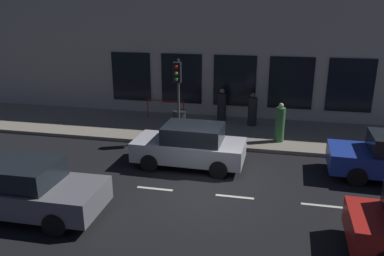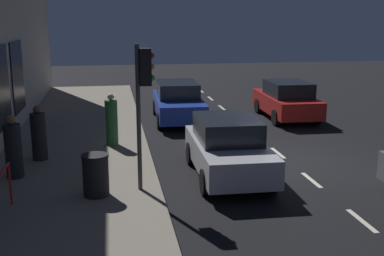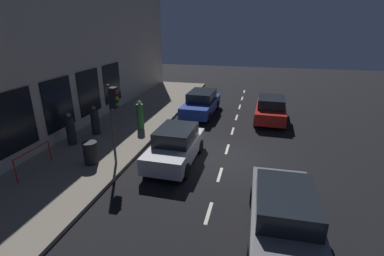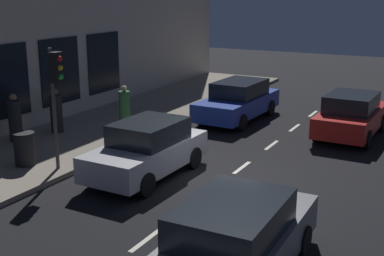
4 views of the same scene
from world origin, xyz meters
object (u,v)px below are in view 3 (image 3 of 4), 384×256
(traffic_light, at_px, (113,107))
(parked_car_2, at_px, (284,213))
(parked_car_1, at_px, (201,103))
(pedestrian_1, at_px, (71,130))
(parked_car_3, at_px, (175,146))
(trash_bin, at_px, (91,153))
(parked_car_0, at_px, (271,109))
(pedestrian_0, at_px, (140,116))
(pedestrian_2, at_px, (95,121))

(traffic_light, height_order, parked_car_2, traffic_light)
(parked_car_1, distance_m, pedestrian_1, 8.58)
(parked_car_3, xyz_separation_m, trash_bin, (3.43, 1.26, -0.15))
(traffic_light, distance_m, parked_car_2, 7.46)
(trash_bin, bearing_deg, parked_car_1, -110.08)
(parked_car_0, relative_size, pedestrian_0, 2.50)
(pedestrian_0, height_order, trash_bin, pedestrian_0)
(traffic_light, bearing_deg, trash_bin, 11.23)
(parked_car_3, height_order, pedestrian_0, pedestrian_0)
(parked_car_0, bearing_deg, pedestrian_0, -151.78)
(traffic_light, relative_size, pedestrian_0, 2.06)
(parked_car_3, relative_size, pedestrian_0, 2.44)
(parked_car_3, distance_m, trash_bin, 3.66)
(traffic_light, distance_m, trash_bin, 2.37)
(parked_car_1, bearing_deg, pedestrian_2, 50.03)
(parked_car_2, relative_size, trash_bin, 4.65)
(parked_car_3, height_order, pedestrian_2, pedestrian_2)
(traffic_light, xyz_separation_m, parked_car_0, (-6.48, -7.88, -1.90))
(pedestrian_0, bearing_deg, parked_car_0, 135.03)
(traffic_light, height_order, parked_car_1, traffic_light)
(parked_car_0, relative_size, parked_car_1, 0.90)
(parked_car_2, height_order, trash_bin, parked_car_2)
(parked_car_1, height_order, pedestrian_1, pedestrian_1)
(parked_car_2, bearing_deg, parked_car_1, 112.10)
(parked_car_1, relative_size, pedestrian_2, 2.93)
(traffic_light, xyz_separation_m, parked_car_3, (-2.26, -1.03, -1.90))
(parked_car_3, relative_size, pedestrian_2, 2.56)
(traffic_light, relative_size, trash_bin, 3.52)
(pedestrian_2, bearing_deg, pedestrian_0, -169.91)
(parked_car_0, relative_size, trash_bin, 4.27)
(pedestrian_2, relative_size, trash_bin, 1.62)
(parked_car_1, bearing_deg, pedestrian_0, 58.07)
(traffic_light, height_order, parked_car_3, traffic_light)
(pedestrian_2, bearing_deg, parked_car_3, 137.62)
(pedestrian_0, xyz_separation_m, pedestrian_1, (2.48, 2.82, -0.02))
(traffic_light, distance_m, parked_car_0, 10.37)
(parked_car_0, distance_m, parked_car_2, 10.72)
(parked_car_2, distance_m, pedestrian_1, 10.75)
(parked_car_0, distance_m, parked_car_3, 8.04)
(parked_car_0, xyz_separation_m, pedestrian_2, (9.31, 4.92, 0.08))
(parked_car_2, xyz_separation_m, pedestrian_0, (7.40, -7.08, 0.12))
(pedestrian_2, bearing_deg, pedestrian_1, 53.28)
(pedestrian_1, bearing_deg, parked_car_0, 174.44)
(parked_car_1, relative_size, pedestrian_1, 2.84)
(traffic_light, relative_size, pedestrian_1, 2.10)
(pedestrian_0, bearing_deg, parked_car_3, 61.77)
(traffic_light, xyz_separation_m, pedestrian_0, (0.77, -4.24, -1.78))
(pedestrian_1, bearing_deg, parked_car_2, 117.55)
(parked_car_2, bearing_deg, traffic_light, 155.99)
(pedestrian_0, bearing_deg, parked_car_1, 164.39)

